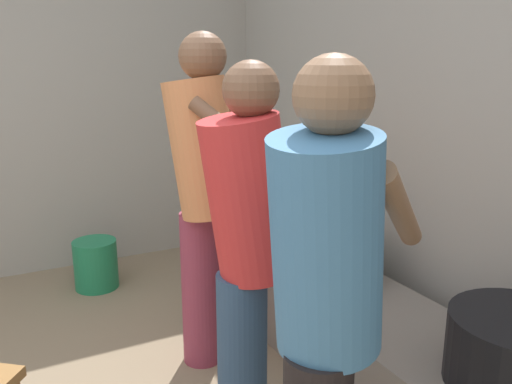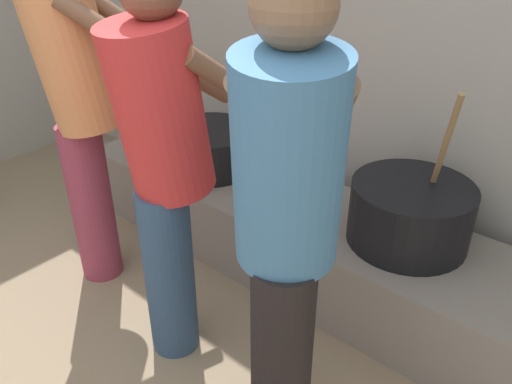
% 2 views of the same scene
% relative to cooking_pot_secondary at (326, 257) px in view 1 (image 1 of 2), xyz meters
% --- Properties ---
extents(block_enclosure_rear, '(5.23, 0.20, 2.45)m').
position_rel_cooking_pot_secondary_xyz_m(block_enclosure_rear, '(0.61, 0.51, 0.73)').
color(block_enclosure_rear, '#9E998E').
rests_on(block_enclosure_rear, ground_plane).
extents(hearth_ledge, '(2.58, 0.60, 0.39)m').
position_rel_cooking_pot_secondary_xyz_m(hearth_ledge, '(0.58, -0.01, -0.31)').
color(hearth_ledge, slate).
rests_on(hearth_ledge, ground_plane).
extents(cooking_pot_secondary, '(0.51, 0.51, 0.22)m').
position_rel_cooking_pot_secondary_xyz_m(cooking_pot_secondary, '(0.00, 0.00, 0.00)').
color(cooking_pot_secondary, black).
rests_on(cooking_pot_secondary, hearth_ledge).
extents(cook_in_red_shirt, '(0.36, 0.66, 1.55)m').
position_rel_cooking_pot_secondary_xyz_m(cook_in_red_shirt, '(0.54, -0.74, 0.39)').
color(cook_in_red_shirt, navy).
rests_on(cook_in_red_shirt, ground_plane).
extents(cook_in_blue_shirt, '(0.64, 0.72, 1.57)m').
position_rel_cooking_pot_secondary_xyz_m(cook_in_blue_shirt, '(1.14, -0.81, 0.40)').
color(cook_in_blue_shirt, black).
rests_on(cook_in_blue_shirt, ground_plane).
extents(cook_in_orange_shirt, '(0.72, 0.71, 1.67)m').
position_rel_cooking_pot_secondary_xyz_m(cook_in_orange_shirt, '(-0.10, -0.66, 0.47)').
color(cook_in_orange_shirt, '#8C3347').
rests_on(cook_in_orange_shirt, ground_plane).
extents(bucket_green_plastic, '(0.30, 0.30, 0.34)m').
position_rel_cooking_pot_secondary_xyz_m(bucket_green_plastic, '(-1.31, -1.00, -0.33)').
color(bucket_green_plastic, '#1E7A4C').
rests_on(bucket_green_plastic, ground_plane).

